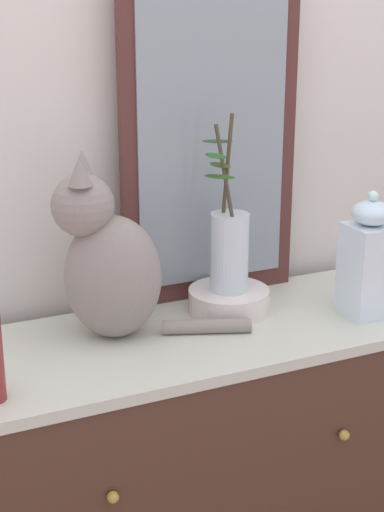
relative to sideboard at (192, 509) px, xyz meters
name	(u,v)px	position (x,y,z in m)	size (l,w,h in m)	color
wall_back	(143,155)	(0.00, 0.29, 0.82)	(4.40, 0.08, 2.60)	silver
sideboard	(192,509)	(0.00, 0.00, 0.00)	(1.22, 0.45, 0.95)	#492D22
mirror_leaning	(211,137)	(0.14, 0.19, 0.87)	(0.45, 0.03, 0.80)	#512924
cat_sitting	(108,261)	(-0.17, 0.06, 0.65)	(0.42, 0.23, 0.41)	gray
bowl_porcelain	(229,300)	(0.13, 0.07, 0.50)	(0.19, 0.19, 0.06)	silver
vase_glass_clear	(229,247)	(0.13, 0.07, 0.64)	(0.13, 0.16, 0.41)	silver
jar_lidded_porcelain	(368,260)	(0.42, -0.07, 0.61)	(0.10, 0.10, 0.30)	white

